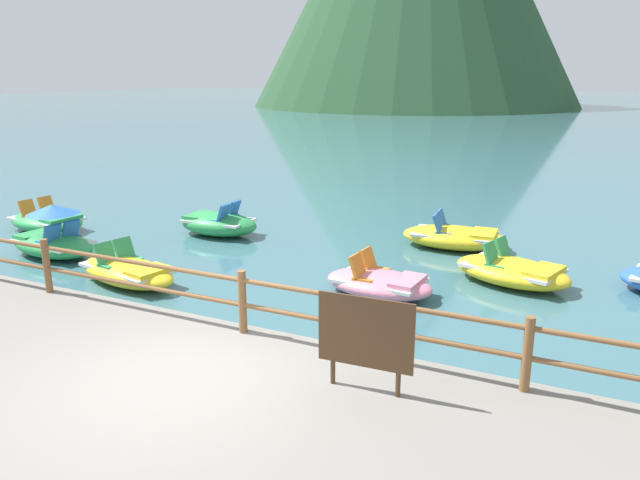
{
  "coord_description": "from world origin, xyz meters",
  "views": [
    {
      "loc": [
        4.58,
        -5.45,
        4.1
      ],
      "look_at": [
        -0.39,
        5.0,
        0.9
      ],
      "focal_mm": 34.21,
      "sensor_mm": 36.0,
      "label": 1
    }
  ],
  "objects_px": {
    "pedal_boat_1": "(53,239)",
    "pedal_boat_7": "(128,271)",
    "sign_board": "(366,334)",
    "pedal_boat_0": "(455,237)",
    "pedal_boat_6": "(218,223)",
    "pedal_boat_4": "(47,221)",
    "pedal_boat_5": "(379,283)",
    "pedal_boat_2": "(512,271)"
  },
  "relations": [
    {
      "from": "pedal_boat_0",
      "to": "pedal_boat_2",
      "type": "relative_size",
      "value": 0.98
    },
    {
      "from": "pedal_boat_2",
      "to": "pedal_boat_5",
      "type": "height_order",
      "value": "pedal_boat_2"
    },
    {
      "from": "pedal_boat_1",
      "to": "pedal_boat_2",
      "type": "relative_size",
      "value": 0.94
    },
    {
      "from": "pedal_boat_0",
      "to": "pedal_boat_7",
      "type": "height_order",
      "value": "pedal_boat_0"
    },
    {
      "from": "pedal_boat_4",
      "to": "pedal_boat_6",
      "type": "relative_size",
      "value": 1.13
    },
    {
      "from": "sign_board",
      "to": "pedal_boat_6",
      "type": "xyz_separation_m",
      "value": [
        -6.62,
        6.52,
        -0.82
      ]
    },
    {
      "from": "pedal_boat_5",
      "to": "pedal_boat_2",
      "type": "bearing_deg",
      "value": 38.58
    },
    {
      "from": "sign_board",
      "to": "pedal_boat_7",
      "type": "relative_size",
      "value": 0.44
    },
    {
      "from": "pedal_boat_1",
      "to": "pedal_boat_7",
      "type": "bearing_deg",
      "value": -14.38
    },
    {
      "from": "pedal_boat_2",
      "to": "pedal_boat_4",
      "type": "bearing_deg",
      "value": -175.5
    },
    {
      "from": "pedal_boat_5",
      "to": "pedal_boat_7",
      "type": "distance_m",
      "value": 5.02
    },
    {
      "from": "pedal_boat_0",
      "to": "pedal_boat_5",
      "type": "bearing_deg",
      "value": -98.08
    },
    {
      "from": "pedal_boat_2",
      "to": "pedal_boat_5",
      "type": "xyz_separation_m",
      "value": [
        -2.18,
        -1.74,
        -0.02
      ]
    },
    {
      "from": "pedal_boat_0",
      "to": "pedal_boat_7",
      "type": "relative_size",
      "value": 0.95
    },
    {
      "from": "pedal_boat_7",
      "to": "pedal_boat_6",
      "type": "bearing_deg",
      "value": 97.6
    },
    {
      "from": "pedal_boat_1",
      "to": "pedal_boat_7",
      "type": "relative_size",
      "value": 0.91
    },
    {
      "from": "sign_board",
      "to": "pedal_boat_0",
      "type": "relative_size",
      "value": 0.46
    },
    {
      "from": "pedal_boat_1",
      "to": "pedal_boat_6",
      "type": "bearing_deg",
      "value": 53.57
    },
    {
      "from": "pedal_boat_6",
      "to": "pedal_boat_2",
      "type": "bearing_deg",
      "value": -4.92
    },
    {
      "from": "pedal_boat_1",
      "to": "pedal_boat_2",
      "type": "height_order",
      "value": "pedal_boat_1"
    },
    {
      "from": "pedal_boat_1",
      "to": "sign_board",
      "type": "bearing_deg",
      "value": -20.42
    },
    {
      "from": "pedal_boat_2",
      "to": "pedal_boat_7",
      "type": "height_order",
      "value": "pedal_boat_2"
    },
    {
      "from": "sign_board",
      "to": "pedal_boat_2",
      "type": "distance_m",
      "value": 6.0
    },
    {
      "from": "pedal_boat_5",
      "to": "pedal_boat_0",
      "type": "bearing_deg",
      "value": 81.92
    },
    {
      "from": "pedal_boat_0",
      "to": "pedal_boat_6",
      "type": "relative_size",
      "value": 1.17
    },
    {
      "from": "pedal_boat_0",
      "to": "pedal_boat_6",
      "type": "distance_m",
      "value": 6.01
    },
    {
      "from": "sign_board",
      "to": "pedal_boat_1",
      "type": "bearing_deg",
      "value": 159.58
    },
    {
      "from": "pedal_boat_2",
      "to": "pedal_boat_5",
      "type": "bearing_deg",
      "value": -141.42
    },
    {
      "from": "pedal_boat_2",
      "to": "pedal_boat_4",
      "type": "relative_size",
      "value": 1.06
    },
    {
      "from": "pedal_boat_0",
      "to": "pedal_boat_7",
      "type": "bearing_deg",
      "value": -134.99
    },
    {
      "from": "pedal_boat_0",
      "to": "pedal_boat_2",
      "type": "distance_m",
      "value": 2.63
    },
    {
      "from": "sign_board",
      "to": "pedal_boat_4",
      "type": "height_order",
      "value": "sign_board"
    },
    {
      "from": "pedal_boat_0",
      "to": "pedal_boat_1",
      "type": "bearing_deg",
      "value": -150.74
    },
    {
      "from": "pedal_boat_1",
      "to": "pedal_boat_2",
      "type": "distance_m",
      "value": 10.15
    },
    {
      "from": "pedal_boat_2",
      "to": "pedal_boat_7",
      "type": "bearing_deg",
      "value": -154.83
    },
    {
      "from": "sign_board",
      "to": "pedal_boat_6",
      "type": "height_order",
      "value": "sign_board"
    },
    {
      "from": "pedal_boat_4",
      "to": "pedal_boat_2",
      "type": "bearing_deg",
      "value": 4.5
    },
    {
      "from": "pedal_boat_4",
      "to": "sign_board",
      "type": "bearing_deg",
      "value": -24.15
    },
    {
      "from": "pedal_boat_2",
      "to": "pedal_boat_6",
      "type": "xyz_separation_m",
      "value": [
        -7.48,
        0.64,
        0.04
      ]
    },
    {
      "from": "pedal_boat_0",
      "to": "pedal_boat_4",
      "type": "distance_m",
      "value": 10.67
    },
    {
      "from": "pedal_boat_2",
      "to": "pedal_boat_5",
      "type": "distance_m",
      "value": 2.79
    },
    {
      "from": "pedal_boat_1",
      "to": "pedal_boat_5",
      "type": "relative_size",
      "value": 1.12
    }
  ]
}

